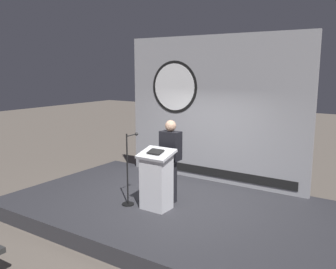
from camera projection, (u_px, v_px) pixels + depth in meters
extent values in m
plane|color=#6B6056|center=(169.00, 217.00, 7.36)|extent=(40.00, 40.00, 0.00)
cube|color=#333338|center=(169.00, 210.00, 7.34)|extent=(6.40, 4.00, 0.30)
cube|color=#9E9EA3|center=(213.00, 110.00, 8.52)|extent=(4.54, 0.10, 3.41)
cylinder|color=black|center=(174.00, 87.00, 8.95)|extent=(1.27, 0.02, 1.27)
cylinder|color=white|center=(174.00, 87.00, 8.95)|extent=(1.14, 0.02, 1.14)
cube|color=black|center=(210.00, 172.00, 8.74)|extent=(4.09, 0.02, 0.20)
cube|color=silver|center=(156.00, 182.00, 6.95)|extent=(0.52, 0.40, 1.05)
cube|color=silver|center=(156.00, 154.00, 6.85)|extent=(0.64, 0.50, 0.17)
cube|color=black|center=(156.00, 152.00, 6.83)|extent=(0.28, 0.20, 0.07)
cylinder|color=black|center=(171.00, 181.00, 7.36)|extent=(0.26, 0.26, 0.87)
cube|color=black|center=(171.00, 146.00, 7.23)|extent=(0.40, 0.24, 0.57)
sphere|color=tan|center=(171.00, 126.00, 7.16)|extent=(0.22, 0.22, 0.22)
cylinder|color=black|center=(128.00, 204.00, 7.24)|extent=(0.24, 0.24, 0.02)
cylinder|color=black|center=(127.00, 170.00, 7.11)|extent=(0.03, 0.03, 1.43)
cylinder|color=black|center=(132.00, 135.00, 7.12)|extent=(0.02, 0.30, 0.02)
sphere|color=#262626|center=(136.00, 134.00, 7.24)|extent=(0.07, 0.07, 0.07)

